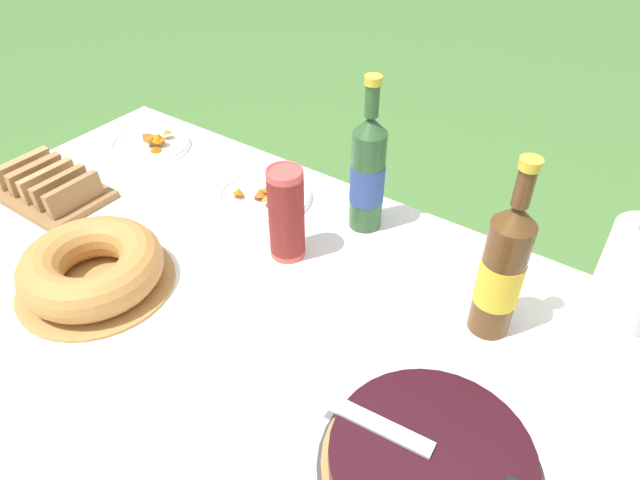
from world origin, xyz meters
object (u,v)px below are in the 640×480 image
(bundt_cake, at_px, (92,268))
(cider_bottle_amber, at_px, (502,271))
(snack_plate_near, at_px, (151,144))
(snack_plate_left, at_px, (264,196))
(berry_tart, at_px, (430,464))
(bread_board, at_px, (50,187))
(paper_towel_roll, at_px, (630,277))
(cider_bottle_green, at_px, (368,173))
(serving_knife, at_px, (454,461))
(cup_stack, at_px, (286,214))

(bundt_cake, relative_size, cider_bottle_amber, 0.86)
(bundt_cake, height_order, cider_bottle_amber, cider_bottle_amber)
(snack_plate_near, bearing_deg, snack_plate_left, -1.67)
(berry_tart, xyz_separation_m, bread_board, (-1.04, 0.12, -0.00))
(snack_plate_near, height_order, paper_towel_roll, paper_towel_roll)
(cider_bottle_green, bearing_deg, snack_plate_left, -167.57)
(berry_tart, bearing_deg, cider_bottle_amber, 97.50)
(serving_knife, relative_size, snack_plate_left, 1.70)
(cider_bottle_green, relative_size, snack_plate_near, 1.61)
(cider_bottle_green, bearing_deg, cup_stack, -113.63)
(cider_bottle_amber, xyz_separation_m, snack_plate_near, (-0.98, 0.09, -0.12))
(snack_plate_near, relative_size, snack_plate_left, 0.96)
(berry_tart, bearing_deg, snack_plate_left, 147.69)
(berry_tart, distance_m, cup_stack, 0.54)
(cup_stack, xyz_separation_m, cider_bottle_green, (0.08, 0.18, 0.03))
(snack_plate_left, bearing_deg, cider_bottle_amber, -7.57)
(berry_tart, xyz_separation_m, snack_plate_near, (-1.03, 0.41, -0.02))
(berry_tart, xyz_separation_m, cider_bottle_amber, (-0.04, 0.32, 0.11))
(snack_plate_left, bearing_deg, snack_plate_near, 178.33)
(cup_stack, relative_size, bread_board, 0.78)
(berry_tart, relative_size, cup_stack, 1.56)
(cup_stack, bearing_deg, snack_plate_left, 143.26)
(serving_knife, xyz_separation_m, bread_board, (-1.07, 0.11, -0.04))
(paper_towel_roll, bearing_deg, berry_tart, -106.23)
(berry_tart, relative_size, bread_board, 1.21)
(bundt_cake, distance_m, snack_plate_near, 0.53)
(cider_bottle_green, bearing_deg, paper_towel_roll, 2.12)
(snack_plate_left, relative_size, bread_board, 0.85)
(cup_stack, bearing_deg, bundt_cake, -130.15)
(snack_plate_left, relative_size, paper_towel_roll, 1.09)
(cup_stack, bearing_deg, berry_tart, -30.60)
(bundt_cake, xyz_separation_m, snack_plate_near, (-0.32, 0.42, -0.03))
(berry_tart, bearing_deg, cider_bottle_green, 130.43)
(snack_plate_left, bearing_deg, paper_towel_roll, 5.46)
(serving_knife, xyz_separation_m, cider_bottle_green, (-0.41, 0.45, 0.07))
(cider_bottle_green, height_order, snack_plate_left, cider_bottle_green)
(serving_knife, height_order, snack_plate_near, serving_knife)
(serving_knife, height_order, bread_board, bread_board)
(berry_tart, distance_m, serving_knife, 0.05)
(cider_bottle_amber, xyz_separation_m, paper_towel_roll, (0.18, 0.15, -0.03))
(serving_knife, distance_m, bundt_cake, 0.73)
(cider_bottle_green, relative_size, snack_plate_left, 1.55)
(serving_knife, distance_m, paper_towel_roll, 0.48)
(serving_knife, height_order, cider_bottle_amber, cider_bottle_amber)
(serving_knife, height_order, paper_towel_roll, paper_towel_roll)
(snack_plate_near, bearing_deg, cup_stack, -13.39)
(snack_plate_near, distance_m, snack_plate_left, 0.40)
(cider_bottle_amber, bearing_deg, cider_bottle_green, 158.96)
(cup_stack, distance_m, cider_bottle_amber, 0.42)
(paper_towel_roll, xyz_separation_m, bread_board, (-1.17, -0.35, -0.07))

